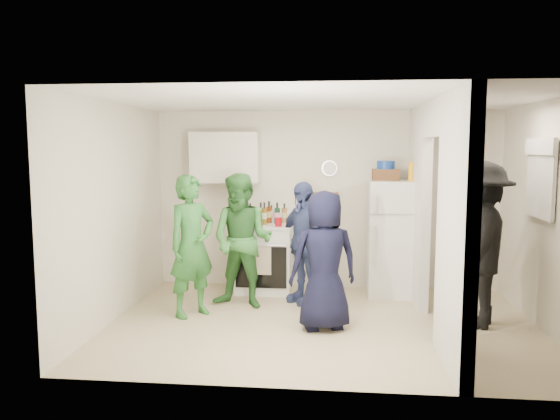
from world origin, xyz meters
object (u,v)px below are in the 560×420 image
object	(u,v)px
person_green_left	(192,246)
person_denim	(303,243)
fridge	(392,238)
yellow_cup_stack_top	(412,172)
person_navy	(324,260)
person_nook	(480,244)
blue_bowl	(386,165)
wicker_basket	(386,175)
person_green_center	(242,241)
stove	(264,258)

from	to	relation	value
person_green_left	person_denim	world-z (taller)	person_green_left
fridge	yellow_cup_stack_top	xyz separation A→B (m)	(0.22, -0.10, 0.90)
person_green_left	person_navy	world-z (taller)	person_green_left
person_navy	person_nook	size ratio (longest dim) A/B	0.83
person_navy	fridge	bearing A→B (deg)	-137.29
person_green_left	person_denim	bearing A→B (deg)	-21.22
blue_bowl	person_navy	bearing A→B (deg)	-116.78
person_navy	person_nook	xyz separation A→B (m)	(1.71, 0.29, 0.16)
fridge	blue_bowl	bearing A→B (deg)	153.43
wicker_basket	person_denim	distance (m)	1.46
person_green_center	fridge	bearing A→B (deg)	34.26
fridge	wicker_basket	size ratio (longest dim) A/B	4.43
person_navy	stove	bearing A→B (deg)	-77.39
person_nook	blue_bowl	bearing A→B (deg)	-121.06
person_denim	person_navy	xyz separation A→B (m)	(0.29, -1.01, -0.01)
fridge	person_green_center	xyz separation A→B (m)	(-1.91, -0.74, 0.06)
fridge	person_green_center	world-z (taller)	person_green_center
yellow_cup_stack_top	person_green_left	world-z (taller)	yellow_cup_stack_top
fridge	person_green_left	bearing A→B (deg)	-154.63
blue_bowl	fridge	bearing A→B (deg)	-26.57
wicker_basket	fridge	bearing A→B (deg)	-26.57
blue_bowl	wicker_basket	bearing A→B (deg)	0.00
person_green_left	fridge	bearing A→B (deg)	-23.78
stove	yellow_cup_stack_top	distance (m)	2.30
person_green_center	person_nook	world-z (taller)	person_nook
fridge	person_nook	world-z (taller)	person_nook
blue_bowl	person_green_left	size ratio (longest dim) A/B	0.14
stove	fridge	distance (m)	1.77
yellow_cup_stack_top	person_navy	distance (m)	1.99
stove	person_green_center	world-z (taller)	person_green_center
stove	yellow_cup_stack_top	bearing A→B (deg)	-3.80
stove	fridge	xyz separation A→B (m)	(1.74, -0.03, 0.31)
fridge	yellow_cup_stack_top	world-z (taller)	yellow_cup_stack_top
wicker_basket	person_green_center	world-z (taller)	wicker_basket
wicker_basket	person_green_left	world-z (taller)	wicker_basket
person_nook	wicker_basket	bearing A→B (deg)	-121.06
yellow_cup_stack_top	blue_bowl	bearing A→B (deg)	154.89
stove	person_denim	bearing A→B (deg)	-41.89
blue_bowl	yellow_cup_stack_top	size ratio (longest dim) A/B	0.96
blue_bowl	yellow_cup_stack_top	xyz separation A→B (m)	(0.32, -0.15, -0.08)
yellow_cup_stack_top	fridge	bearing A→B (deg)	155.56
person_denim	person_nook	bearing A→B (deg)	27.91
yellow_cup_stack_top	wicker_basket	bearing A→B (deg)	154.89
yellow_cup_stack_top	person_nook	xyz separation A→B (m)	(0.61, -1.10, -0.75)
person_navy	person_denim	bearing A→B (deg)	-90.90
stove	person_green_left	distance (m)	1.43
person_green_center	person_navy	size ratio (longest dim) A/B	1.09
fridge	wicker_basket	xyz separation A→B (m)	(-0.10, 0.05, 0.85)
yellow_cup_stack_top	person_green_center	xyz separation A→B (m)	(-2.13, -0.64, -0.84)
fridge	person_green_center	bearing A→B (deg)	-158.72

